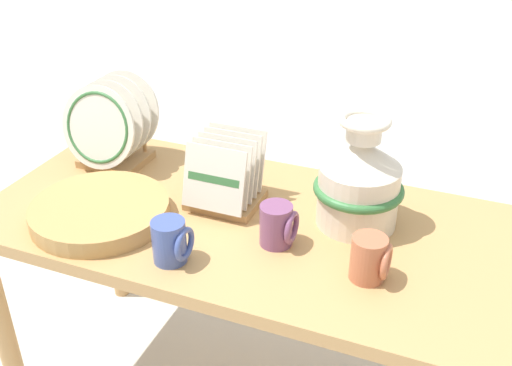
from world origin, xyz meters
The scene contains 8 objects.
display_table centered at (0.00, 0.00, 0.57)m, with size 1.41×0.65×0.65m.
ceramic_vase centered at (0.23, 0.09, 0.77)m, with size 0.22×0.22×0.29m.
dish_rack_round_plates centered at (-0.51, 0.13, 0.76)m, with size 0.24×0.20×0.26m.
dish_rack_square_plates centered at (-0.11, 0.05, 0.72)m, with size 0.18×0.18×0.19m.
wicker_charger_stack centered at (-0.37, -0.14, 0.67)m, with size 0.35×0.35×0.04m.
mug_terracotta_glaze centered at (0.31, -0.12, 0.70)m, with size 0.08×0.08×0.10m.
mug_plum_glaze centered at (0.08, -0.07, 0.70)m, with size 0.08×0.08×0.10m.
mug_cobalt_glaze centered at (-0.12, -0.22, 0.70)m, with size 0.08×0.08×0.10m.
Camera 1 is at (0.47, -1.18, 1.48)m, focal length 42.00 mm.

